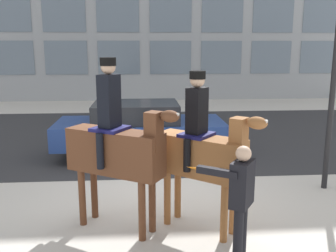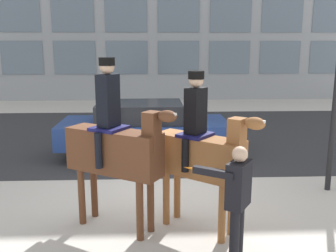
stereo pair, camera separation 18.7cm
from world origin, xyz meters
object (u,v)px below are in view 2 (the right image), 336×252
mounted_horse_lead (115,146)px  street_car_near_lane (143,128)px  pedestrian_bystander (237,196)px  mounted_horse_companion (201,152)px

mounted_horse_lead → street_car_near_lane: 4.09m
mounted_horse_lead → street_car_near_lane: mounted_horse_lead is taller
pedestrian_bystander → street_car_near_lane: 5.28m
mounted_horse_lead → pedestrian_bystander: (1.65, -1.08, -0.40)m
mounted_horse_companion → street_car_near_lane: 4.29m
pedestrian_bystander → mounted_horse_companion: bearing=-37.1°
mounted_horse_companion → street_car_near_lane: mounted_horse_companion is taller
street_car_near_lane → mounted_horse_companion: bearing=-76.9°
mounted_horse_lead → street_car_near_lane: bearing=116.3°
mounted_horse_lead → mounted_horse_companion: size_ratio=1.08×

